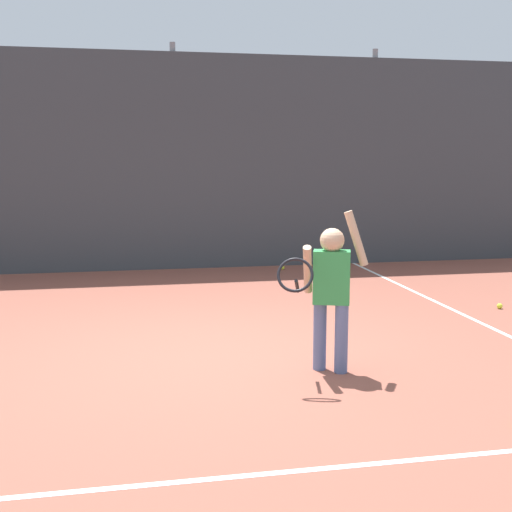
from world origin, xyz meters
name	(u,v)px	position (x,y,z in m)	size (l,w,h in m)	color
ground_plane	(213,354)	(0.00, 0.00, 0.00)	(20.00, 20.00, 0.00)	brown
court_line_baseline	(264,474)	(0.00, -2.32, 0.00)	(9.00, 0.05, 0.00)	white
court_line_sideline	(460,313)	(2.99, 1.00, 0.00)	(0.05, 9.00, 0.00)	white
back_fence_windscreen	(175,163)	(0.00, 4.70, 1.70)	(13.59, 0.08, 3.40)	#383D42
fence_post_2	(175,158)	(0.00, 4.76, 1.77)	(0.09, 0.09, 3.55)	slate
fence_post_3	(372,158)	(3.32, 4.76, 1.77)	(0.09, 0.09, 3.55)	slate
tennis_player	(330,286)	(0.89, -0.67, 0.73)	(0.84, 0.57, 1.35)	slate
tennis_ball_3	(326,267)	(2.35, 4.18, 0.03)	(0.07, 0.07, 0.07)	#CCE033
tennis_ball_5	(500,306)	(3.56, 1.12, 0.03)	(0.07, 0.07, 0.07)	#CCE033
tennis_ball_6	(283,268)	(1.66, 4.27, 0.03)	(0.07, 0.07, 0.07)	#CCE033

